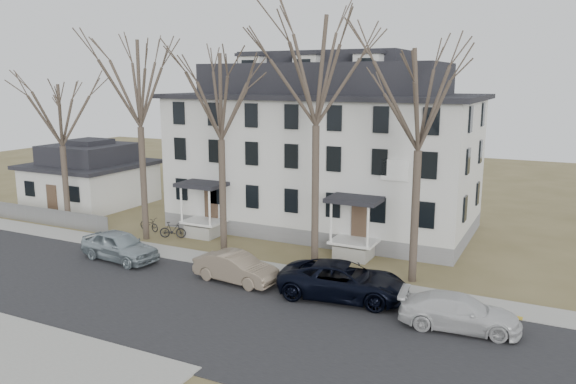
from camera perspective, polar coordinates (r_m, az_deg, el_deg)
The scene contains 18 objects.
ground at distance 24.20m, azimuth -9.24°, elevation -13.75°, with size 120.00×120.00×0.00m, color brown.
main_road at distance 25.70m, azimuth -6.59°, elevation -12.13°, with size 120.00×10.00×0.04m, color #27272A.
far_sidewalk at distance 30.54m, azimuth -0.40°, elevation -8.17°, with size 120.00×2.00×0.08m, color #A09F97.
yellow_curb at distance 27.96m, azimuth 8.07°, elevation -10.17°, with size 14.00×0.25×0.06m, color gold.
boarding_house at distance 38.96m, azimuth 3.60°, elevation 4.22°, with size 20.80×12.36×12.05m.
small_house at distance 49.22m, azimuth -19.39°, elevation 1.41°, with size 8.70×8.70×5.00m.
fence at distance 44.71m, azimuth -24.25°, elevation -2.86°, with size 14.00×0.06×1.20m, color gray.
tree_far_left at distance 36.48m, azimuth -14.99°, elevation 11.20°, with size 8.40×8.40×13.72m.
tree_mid_left at distance 32.85m, azimuth -6.90°, elevation 10.22°, with size 7.80×7.80×12.74m.
tree_center at distance 29.99m, azimuth 2.92°, elevation 13.02°, with size 9.00×9.00×14.70m.
tree_mid_right at distance 28.23m, azimuth 13.32°, elevation 9.83°, with size 7.80×7.80×12.74m.
tree_bungalow at distance 41.48m, azimuth -22.18°, elevation 7.65°, with size 6.60×6.60×10.78m.
car_silver at distance 33.60m, azimuth -16.72°, elevation -5.31°, with size 2.00×4.98×1.70m, color #93A2A9.
car_tan at distance 29.00m, azimuth -5.30°, elevation -7.73°, with size 1.58×4.54×1.50m, color #81705C.
car_navy at distance 26.95m, azimuth 5.66°, elevation -9.02°, with size 2.81×6.10×1.70m, color black.
car_white at distance 24.81m, azimuth 17.00°, elevation -11.67°, with size 2.00×4.92×1.43m, color silver.
bicycle_left at distance 39.53m, azimuth -13.92°, elevation -3.24°, with size 0.62×1.78×0.93m, color black.
bicycle_right at distance 37.42m, azimuth -11.63°, elevation -3.86°, with size 0.50×1.77×1.06m, color black.
Camera 1 is at (13.01, -17.67, 10.22)m, focal length 35.00 mm.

